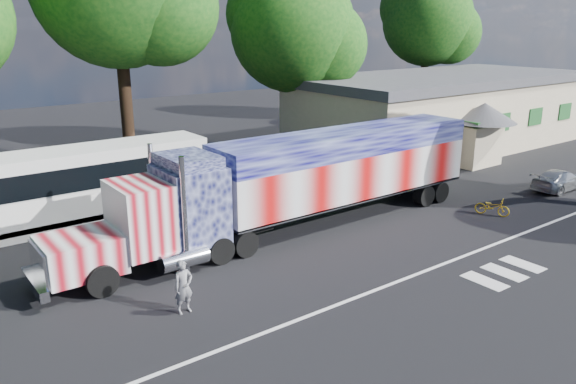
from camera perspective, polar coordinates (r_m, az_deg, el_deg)
ground at (r=22.00m, az=4.72°, el=-6.55°), size 100.00×100.00×0.00m
lane_markings at (r=20.83m, az=15.27°, el=-8.50°), size 30.00×2.67×0.01m
semi_truck at (r=24.19m, az=1.55°, el=1.33°), size 20.53×3.24×4.38m
coach_bus at (r=26.97m, az=-20.20°, el=0.79°), size 11.57×2.69×3.37m
hall_building at (r=42.72m, az=15.40°, el=7.99°), size 22.40×12.80×5.20m
parked_car at (r=33.77m, az=25.88°, el=1.11°), size 3.86×1.65×1.11m
woman at (r=17.89m, az=-10.57°, el=-9.44°), size 0.66×0.46×1.74m
bicycle at (r=28.08m, az=20.04°, el=-1.43°), size 1.15×1.66×0.83m
tree_far_ne at (r=52.83m, az=14.15°, el=16.48°), size 8.27×7.87×12.88m
tree_ne_a at (r=38.49m, az=0.71°, el=16.10°), size 8.65×8.24×12.43m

